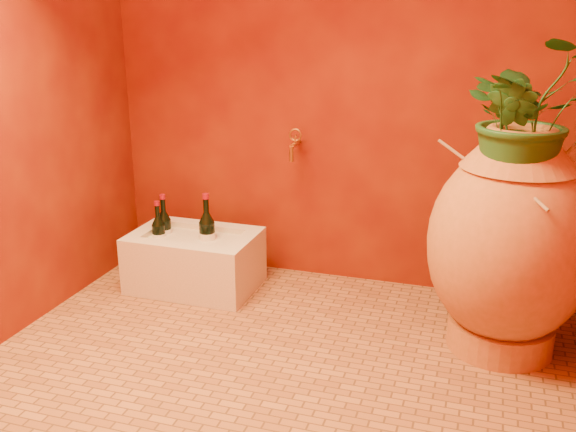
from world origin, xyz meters
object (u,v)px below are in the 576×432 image
(wine_bottle_c, at_px, (207,235))
(amphora, at_px, (510,243))
(wine_bottle_b, at_px, (165,231))
(stone_basin, at_px, (195,261))
(wine_bottle_a, at_px, (159,236))
(wall_tap, at_px, (295,143))

(wine_bottle_c, bearing_deg, amphora, -7.57)
(wine_bottle_b, relative_size, wine_bottle_c, 0.90)
(stone_basin, distance_m, wine_bottle_a, 0.23)
(wine_bottle_a, height_order, wine_bottle_b, wine_bottle_b)
(wine_bottle_a, xyz_separation_m, wine_bottle_b, (0.00, 0.06, 0.01))
(amphora, distance_m, wine_bottle_c, 1.50)
(wine_bottle_b, distance_m, wine_bottle_c, 0.26)
(amphora, bearing_deg, wine_bottle_c, 172.43)
(stone_basin, relative_size, wine_bottle_b, 2.05)
(wall_tap, bearing_deg, stone_basin, -147.81)
(stone_basin, height_order, wine_bottle_b, wine_bottle_b)
(wine_bottle_a, distance_m, wine_bottle_c, 0.27)
(wall_tap, bearing_deg, wine_bottle_c, -145.13)
(amphora, distance_m, wall_tap, 1.21)
(stone_basin, distance_m, wine_bottle_b, 0.24)
(stone_basin, relative_size, wall_tap, 3.99)
(wine_bottle_a, height_order, wine_bottle_c, wine_bottle_c)
(amphora, xyz_separation_m, wine_bottle_b, (-1.73, 0.22, -0.21))
(wine_bottle_a, height_order, wall_tap, wall_tap)
(wine_bottle_b, xyz_separation_m, wall_tap, (0.65, 0.25, 0.47))
(wine_bottle_b, bearing_deg, amphora, -7.21)
(amphora, height_order, wine_bottle_a, amphora)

